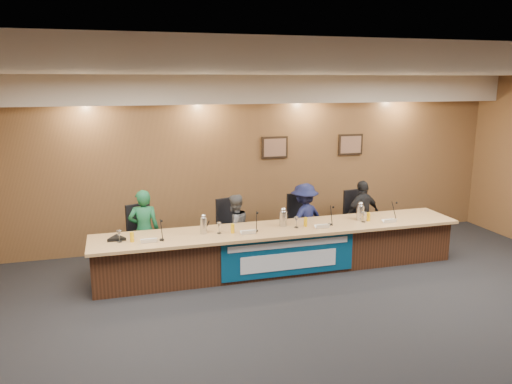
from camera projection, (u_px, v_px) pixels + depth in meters
floor at (343, 339)px, 6.13m from camera, size 10.00×10.00×0.00m
ceiling at (355, 71)px, 5.43m from camera, size 10.00×8.00×0.04m
wall_back at (254, 161)px, 9.53m from camera, size 10.00×0.04×3.20m
soffit at (258, 89)px, 9.00m from camera, size 10.00×0.50×0.50m
dais_body at (281, 250)px, 8.30m from camera, size 6.00×0.80×0.70m
dais_top at (282, 229)px, 8.18m from camera, size 6.10×0.95×0.05m
banner at (289, 256)px, 7.91m from camera, size 2.20×0.02×0.65m
banner_text_upper at (289, 244)px, 7.85m from camera, size 2.00×0.01×0.10m
banner_text_lower at (289, 261)px, 7.91m from camera, size 1.60×0.01×0.28m
wall_photo_left at (275, 147)px, 9.56m from camera, size 0.52×0.04×0.42m
wall_photo_right at (350, 145)px, 9.99m from camera, size 0.52×0.04×0.42m
panelist_a at (144, 231)px, 8.21m from camera, size 0.53×0.38×1.38m
panelist_b at (235, 228)px, 8.64m from camera, size 0.72×0.65×1.20m
panelist_c at (304, 219)px, 8.98m from camera, size 0.98×0.79×1.32m
panelist_d at (362, 215)px, 9.30m from camera, size 0.82×0.50×1.31m
office_chair_a at (144, 241)px, 8.35m from camera, size 0.61×0.61×0.08m
office_chair_b at (233, 233)px, 8.76m from camera, size 0.60×0.60×0.08m
office_chair_c at (302, 227)px, 9.11m from camera, size 0.50×0.50×0.08m
office_chair_d at (359, 222)px, 9.43m from camera, size 0.56×0.56×0.08m
nameplate_a at (149, 240)px, 7.37m from camera, size 0.24×0.08×0.10m
microphone_a at (162, 240)px, 7.51m from camera, size 0.07×0.07×0.02m
juice_glass_a at (132, 237)px, 7.42m from camera, size 0.06×0.06×0.15m
water_glass_a at (119, 236)px, 7.41m from camera, size 0.08×0.08×0.18m
nameplate_b at (249, 232)px, 7.79m from camera, size 0.24×0.08×0.10m
microphone_b at (256, 231)px, 7.96m from camera, size 0.07×0.07×0.02m
juice_glass_b at (233, 229)px, 7.85m from camera, size 0.06×0.06×0.15m
water_glass_b at (219, 228)px, 7.83m from camera, size 0.08×0.08×0.18m
nameplate_c at (323, 226)px, 8.10m from camera, size 0.24×0.08×0.10m
microphone_c at (330, 224)px, 8.31m from camera, size 0.07×0.07×0.02m
juice_glass_c at (306, 222)px, 8.22m from camera, size 0.06×0.06×0.15m
water_glass_c at (296, 222)px, 8.14m from camera, size 0.08×0.08×0.18m
nameplate_d at (390, 220)px, 8.41m from camera, size 0.24×0.08×0.10m
microphone_d at (392, 219)px, 8.60m from camera, size 0.07×0.07×0.02m
juice_glass_d at (368, 217)px, 8.53m from camera, size 0.06×0.06×0.15m
water_glass_d at (363, 217)px, 8.46m from camera, size 0.08×0.08×0.18m
carafe_left at (204, 226)px, 7.82m from camera, size 0.11×0.11×0.26m
carafe_mid at (283, 219)px, 8.24m from camera, size 0.13×0.13×0.25m
carafe_right at (360, 213)px, 8.60m from camera, size 0.13×0.13×0.25m
speakerphone at (117, 238)px, 7.52m from camera, size 0.32×0.32×0.05m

